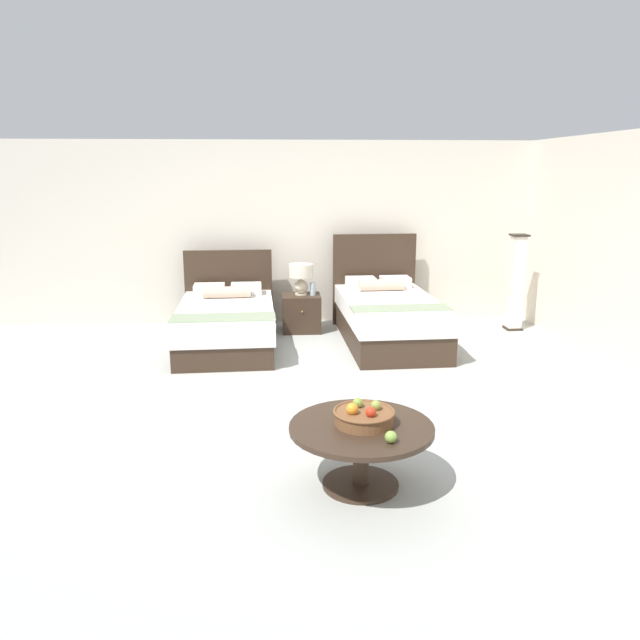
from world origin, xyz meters
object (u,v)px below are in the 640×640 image
at_px(bed_near_corner, 388,317).
at_px(table_lamp, 301,275).
at_px(fruit_bowl, 364,416).
at_px(bed_near_window, 227,322).
at_px(floor_lamp_corner, 516,283).
at_px(loose_apple, 391,437).
at_px(coffee_table, 361,439).
at_px(vase, 313,289).
at_px(nightstand, 301,313).

xyz_separation_m(bed_near_corner, table_lamp, (-1.06, 0.64, 0.44)).
bearing_deg(fruit_bowl, bed_near_corner, 77.34).
distance_m(bed_near_window, floor_lamp_corner, 3.87).
bearing_deg(loose_apple, coffee_table, 117.00).
distance_m(table_lamp, fruit_bowl, 4.26).
height_order(bed_near_corner, vase, bed_near_corner).
relative_size(bed_near_window, floor_lamp_corner, 1.64).
distance_m(table_lamp, coffee_table, 4.29).
bearing_deg(bed_near_corner, coffee_table, -102.87).
relative_size(bed_near_window, loose_apple, 27.10).
bearing_deg(bed_near_window, coffee_table, -71.91).
distance_m(table_lamp, vase, 0.24).
bearing_deg(bed_near_window, nightstand, 33.38).
distance_m(nightstand, table_lamp, 0.51).
relative_size(coffee_table, loose_apple, 12.51).
bearing_deg(table_lamp, loose_apple, -85.22).
xyz_separation_m(nightstand, loose_apple, (0.38, -4.53, 0.24)).
xyz_separation_m(bed_near_corner, fruit_bowl, (-0.81, -3.60, 0.18)).
height_order(bed_near_window, coffee_table, bed_near_window).
height_order(nightstand, table_lamp, table_lamp).
height_order(loose_apple, floor_lamp_corner, floor_lamp_corner).
xyz_separation_m(fruit_bowl, floor_lamp_corner, (2.62, 4.11, 0.14)).
bearing_deg(table_lamp, fruit_bowl, -86.60).
height_order(bed_near_corner, coffee_table, bed_near_corner).
relative_size(nightstand, floor_lamp_corner, 0.39).
bearing_deg(fruit_bowl, nightstand, 93.41).
xyz_separation_m(bed_near_window, loose_apple, (1.33, -3.91, 0.20)).
bearing_deg(bed_near_corner, bed_near_window, -179.92).
height_order(table_lamp, vase, table_lamp).
xyz_separation_m(bed_near_window, fruit_bowl, (1.20, -3.60, 0.22)).
relative_size(bed_near_window, vase, 12.21).
distance_m(table_lamp, loose_apple, 4.57).
bearing_deg(loose_apple, bed_near_corner, 80.11).
height_order(bed_near_corner, floor_lamp_corner, floor_lamp_corner).
bearing_deg(floor_lamp_corner, bed_near_corner, -164.39).
relative_size(vase, loose_apple, 2.22).
distance_m(bed_near_corner, nightstand, 1.23).
relative_size(fruit_bowl, loose_apple, 5.37).
xyz_separation_m(nightstand, coffee_table, (0.23, -4.24, 0.10)).
bearing_deg(vase, table_lamp, 158.40).
bearing_deg(loose_apple, fruit_bowl, 112.75).
xyz_separation_m(vase, fruit_bowl, (0.10, -4.18, -0.07)).
distance_m(fruit_bowl, floor_lamp_corner, 4.88).
height_order(nightstand, fruit_bowl, fruit_bowl).
distance_m(bed_near_window, table_lamp, 1.24).
xyz_separation_m(table_lamp, coffee_table, (0.23, -4.26, -0.42)).
bearing_deg(nightstand, floor_lamp_corner, -2.30).
xyz_separation_m(table_lamp, floor_lamp_corner, (2.87, -0.14, -0.12)).
bearing_deg(vase, bed_near_corner, -32.61).
height_order(bed_near_window, vase, bed_near_window).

